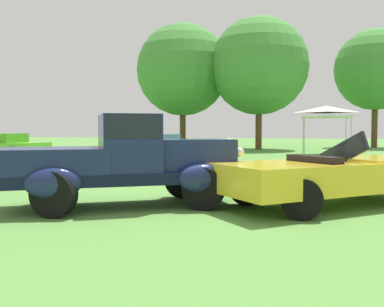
{
  "coord_description": "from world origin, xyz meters",
  "views": [
    {
      "loc": [
        2.47,
        -8.12,
        1.44
      ],
      "look_at": [
        0.17,
        1.87,
        0.87
      ],
      "focal_mm": 41.47,
      "sensor_mm": 36.0,
      "label": 1
    }
  ],
  "objects_px": {
    "feature_pickup_truck": "(125,160)",
    "show_car_lime": "(6,146)",
    "neighbor_convertible": "(336,175)",
    "show_car_skyblue": "(159,149)",
    "canopy_tent_left_field": "(326,111)"
  },
  "relations": [
    {
      "from": "feature_pickup_truck",
      "to": "show_car_lime",
      "type": "height_order",
      "value": "feature_pickup_truck"
    },
    {
      "from": "feature_pickup_truck",
      "to": "show_car_lime",
      "type": "relative_size",
      "value": 1.06
    },
    {
      "from": "feature_pickup_truck",
      "to": "neighbor_convertible",
      "type": "distance_m",
      "value": 3.97
    },
    {
      "from": "neighbor_convertible",
      "to": "show_car_skyblue",
      "type": "relative_size",
      "value": 0.94
    },
    {
      "from": "neighbor_convertible",
      "to": "show_car_lime",
      "type": "distance_m",
      "value": 17.23
    },
    {
      "from": "neighbor_convertible",
      "to": "canopy_tent_left_field",
      "type": "bearing_deg",
      "value": 86.78
    },
    {
      "from": "show_car_skyblue",
      "to": "canopy_tent_left_field",
      "type": "height_order",
      "value": "canopy_tent_left_field"
    },
    {
      "from": "feature_pickup_truck",
      "to": "show_car_skyblue",
      "type": "height_order",
      "value": "feature_pickup_truck"
    },
    {
      "from": "show_car_skyblue",
      "to": "neighbor_convertible",
      "type": "bearing_deg",
      "value": -54.53
    },
    {
      "from": "show_car_lime",
      "to": "show_car_skyblue",
      "type": "height_order",
      "value": "same"
    },
    {
      "from": "feature_pickup_truck",
      "to": "show_car_lime",
      "type": "distance_m",
      "value": 14.99
    },
    {
      "from": "neighbor_convertible",
      "to": "show_car_skyblue",
      "type": "distance_m",
      "value": 10.63
    },
    {
      "from": "show_car_skyblue",
      "to": "show_car_lime",
      "type": "bearing_deg",
      "value": 171.62
    },
    {
      "from": "neighbor_convertible",
      "to": "show_car_lime",
      "type": "height_order",
      "value": "neighbor_convertible"
    },
    {
      "from": "show_car_lime",
      "to": "canopy_tent_left_field",
      "type": "relative_size",
      "value": 1.54
    }
  ]
}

